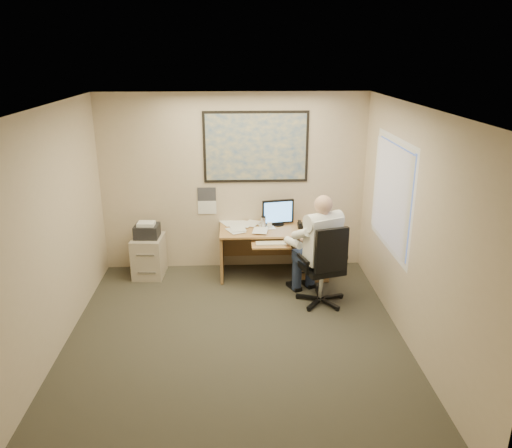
{
  "coord_description": "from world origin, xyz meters",
  "views": [
    {
      "loc": [
        0.01,
        -5.1,
        3.24
      ],
      "look_at": [
        0.3,
        1.3,
        1.02
      ],
      "focal_mm": 35.0,
      "sensor_mm": 36.0,
      "label": 1
    }
  ],
  "objects_px": {
    "filing_cabinet": "(149,253)",
    "person": "(322,250)",
    "office_chair": "(321,281)",
    "desk": "(295,246)"
  },
  "relations": [
    {
      "from": "office_chair",
      "to": "filing_cabinet",
      "type": "bearing_deg",
      "value": 140.64
    },
    {
      "from": "filing_cabinet",
      "to": "office_chair",
      "type": "height_order",
      "value": "office_chair"
    },
    {
      "from": "desk",
      "to": "filing_cabinet",
      "type": "xyz_separation_m",
      "value": [
        -2.22,
        0.03,
        -0.08
      ]
    },
    {
      "from": "office_chair",
      "to": "person",
      "type": "distance_m",
      "value": 0.43
    },
    {
      "from": "filing_cabinet",
      "to": "person",
      "type": "bearing_deg",
      "value": -17.53
    },
    {
      "from": "person",
      "to": "office_chair",
      "type": "bearing_deg",
      "value": -124.92
    },
    {
      "from": "filing_cabinet",
      "to": "person",
      "type": "height_order",
      "value": "person"
    },
    {
      "from": "filing_cabinet",
      "to": "office_chair",
      "type": "bearing_deg",
      "value": -19.3
    },
    {
      "from": "filing_cabinet",
      "to": "person",
      "type": "xyz_separation_m",
      "value": [
        2.46,
        -0.94,
        0.38
      ]
    },
    {
      "from": "desk",
      "to": "filing_cabinet",
      "type": "height_order",
      "value": "desk"
    }
  ]
}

